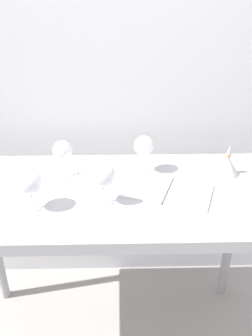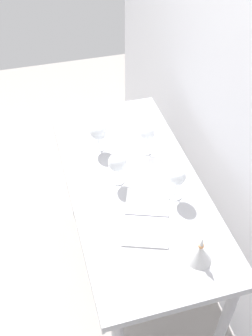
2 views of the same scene
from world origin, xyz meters
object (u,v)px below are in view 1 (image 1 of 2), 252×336
(wine_glass_far_right, at_px, (144,147))
(tasting_sheet_lower, at_px, (22,175))
(wine_glass_far_left, at_px, (62,151))
(open_notebook, at_px, (168,191))
(tasting_sheet_upper, at_px, (101,174))
(decanter_funnel, at_px, (227,165))
(wine_glass_near_left, at_px, (29,182))
(wine_glass_near_center, at_px, (103,175))

(wine_glass_far_right, height_order, tasting_sheet_lower, wine_glass_far_right)
(wine_glass_far_left, bearing_deg, wine_glass_far_right, 5.21)
(wine_glass_far_right, xyz_separation_m, open_notebook, (0.09, -0.17, -0.12))
(tasting_sheet_upper, height_order, decanter_funnel, decanter_funnel)
(wine_glass_far_left, bearing_deg, wine_glass_near_left, -110.54)
(wine_glass_near_left, relative_size, tasting_sheet_upper, 0.82)
(wine_glass_far_right, xyz_separation_m, tasting_sheet_upper, (-0.19, -0.03, -0.12))
(wine_glass_near_center, bearing_deg, open_notebook, 14.27)
(wine_glass_near_center, distance_m, decanter_funnel, 0.58)
(open_notebook, xyz_separation_m, decanter_funnel, (0.28, 0.14, 0.04))
(tasting_sheet_lower, bearing_deg, tasting_sheet_upper, 6.96)
(wine_glass_near_left, distance_m, wine_glass_far_right, 0.52)
(wine_glass_far_right, relative_size, tasting_sheet_upper, 0.84)
(wine_glass_near_center, xyz_separation_m, decanter_funnel, (0.54, 0.21, -0.08))
(wine_glass_near_center, distance_m, wine_glass_far_left, 0.28)
(open_notebook, bearing_deg, tasting_sheet_lower, -172.96)
(wine_glass_near_left, bearing_deg, open_notebook, 10.86)
(decanter_funnel, bearing_deg, wine_glass_near_center, -158.82)
(wine_glass_far_right, height_order, open_notebook, wine_glass_far_right)
(wine_glass_far_right, height_order, tasting_sheet_upper, wine_glass_far_right)
(wine_glass_far_left, distance_m, open_notebook, 0.48)
(wine_glass_near_center, distance_m, wine_glass_far_right, 0.29)
(wine_glass_far_right, xyz_separation_m, tasting_sheet_lower, (-0.54, -0.02, -0.12))
(tasting_sheet_lower, bearing_deg, open_notebook, -5.65)
(wine_glass_far_left, height_order, decanter_funnel, wine_glass_far_left)
(wine_glass_far_right, bearing_deg, wine_glass_far_left, -174.79)
(wine_glass_far_right, relative_size, decanter_funnel, 1.20)
(wine_glass_near_center, distance_m, tasting_sheet_upper, 0.24)
(wine_glass_near_center, xyz_separation_m, open_notebook, (0.26, 0.07, -0.12))
(wine_glass_near_left, relative_size, wine_glass_far_right, 0.98)
(wine_glass_far_left, height_order, tasting_sheet_upper, wine_glass_far_left)
(tasting_sheet_lower, distance_m, decanter_funnel, 0.91)
(wine_glass_near_left, distance_m, wine_glass_far_left, 0.26)
(wine_glass_far_right, height_order, decanter_funnel, wine_glass_far_right)
(wine_glass_near_left, relative_size, decanter_funnel, 1.18)
(open_notebook, height_order, tasting_sheet_lower, open_notebook)
(wine_glass_far_left, distance_m, tasting_sheet_upper, 0.20)
(wine_glass_near_left, distance_m, open_notebook, 0.56)
(wine_glass_near_left, height_order, tasting_sheet_upper, wine_glass_near_left)
(wine_glass_near_center, relative_size, wine_glass_far_left, 1.03)
(wine_glass_near_left, height_order, decanter_funnel, wine_glass_near_left)
(tasting_sheet_upper, xyz_separation_m, tasting_sheet_lower, (-0.35, 0.00, 0.00))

